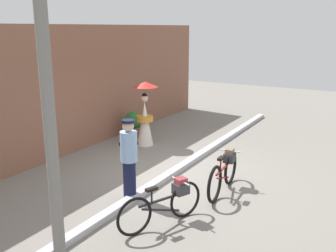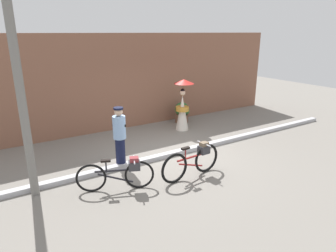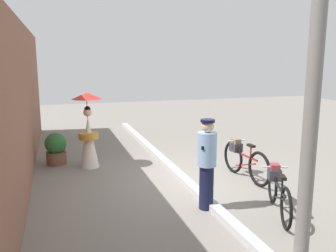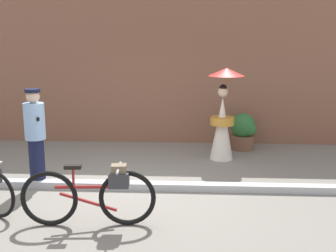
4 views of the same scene
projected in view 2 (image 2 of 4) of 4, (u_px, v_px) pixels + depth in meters
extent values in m
plane|color=gray|center=(172.00, 156.00, 8.87)|extent=(30.00, 30.00, 0.00)
cube|color=brown|center=(122.00, 82.00, 11.12)|extent=(14.00, 0.40, 3.48)
cube|color=#B2B2B7|center=(172.00, 154.00, 8.86)|extent=(14.00, 0.20, 0.12)
torus|color=black|center=(206.00, 158.00, 7.75)|extent=(0.77, 0.12, 0.77)
torus|color=black|center=(174.00, 168.00, 7.17)|extent=(0.77, 0.12, 0.77)
cube|color=maroon|center=(191.00, 157.00, 7.41)|extent=(0.87, 0.10, 0.04)
cube|color=maroon|center=(191.00, 165.00, 7.47)|extent=(0.76, 0.09, 0.27)
cylinder|color=maroon|center=(185.00, 154.00, 7.27)|extent=(0.03, 0.03, 0.32)
cube|color=black|center=(186.00, 148.00, 7.22)|extent=(0.23, 0.11, 0.05)
cylinder|color=silver|center=(204.00, 144.00, 7.56)|extent=(0.06, 0.48, 0.03)
cube|color=#333338|center=(204.00, 150.00, 7.61)|extent=(0.28, 0.24, 0.20)
cube|color=#72604C|center=(204.00, 145.00, 7.57)|extent=(0.21, 0.17, 0.14)
torus|color=black|center=(139.00, 175.00, 6.94)|extent=(0.65, 0.31, 0.69)
torus|color=black|center=(91.00, 178.00, 6.77)|extent=(0.65, 0.31, 0.69)
cube|color=black|center=(115.00, 171.00, 6.81)|extent=(0.86, 0.39, 0.04)
cube|color=black|center=(116.00, 178.00, 6.87)|extent=(0.75, 0.34, 0.29)
cylinder|color=black|center=(106.00, 167.00, 6.75)|extent=(0.03, 0.03, 0.29)
cube|color=black|center=(106.00, 161.00, 6.70)|extent=(0.24, 0.17, 0.05)
cylinder|color=silver|center=(134.00, 160.00, 6.81)|extent=(0.21, 0.45, 0.03)
cube|color=#333338|center=(134.00, 165.00, 6.85)|extent=(0.32, 0.30, 0.20)
cube|color=maroon|center=(134.00, 160.00, 6.81)|extent=(0.25, 0.22, 0.14)
cylinder|color=#141938|center=(121.00, 153.00, 8.04)|extent=(0.26, 0.26, 0.81)
cylinder|color=#8CB2E0|center=(119.00, 127.00, 7.83)|extent=(0.34, 0.34, 0.61)
sphere|color=#D8B293|center=(118.00, 112.00, 7.71)|extent=(0.22, 0.22, 0.22)
cylinder|color=black|center=(118.00, 108.00, 7.68)|extent=(0.25, 0.25, 0.05)
cube|color=black|center=(119.00, 125.00, 7.81)|extent=(0.28, 0.32, 0.06)
cone|color=silver|center=(182.00, 113.00, 11.06)|extent=(0.48, 0.48, 1.30)
cylinder|color=#C1842D|center=(182.00, 109.00, 11.01)|extent=(0.49, 0.49, 0.16)
sphere|color=beige|center=(183.00, 93.00, 10.83)|extent=(0.21, 0.21, 0.21)
sphere|color=black|center=(183.00, 91.00, 10.81)|extent=(0.16, 0.16, 0.16)
cylinder|color=olive|center=(184.00, 89.00, 10.82)|extent=(0.02, 0.02, 0.55)
cone|color=red|center=(184.00, 81.00, 10.74)|extent=(0.73, 0.73, 0.16)
cylinder|color=brown|center=(182.00, 118.00, 12.12)|extent=(0.51, 0.51, 0.33)
sphere|color=#2D6B33|center=(182.00, 109.00, 12.00)|extent=(0.55, 0.55, 0.55)
sphere|color=#2D6B33|center=(186.00, 111.00, 12.02)|extent=(0.30, 0.30, 0.30)
cylinder|color=slate|center=(20.00, 89.00, 6.06)|extent=(0.18, 0.18, 4.80)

